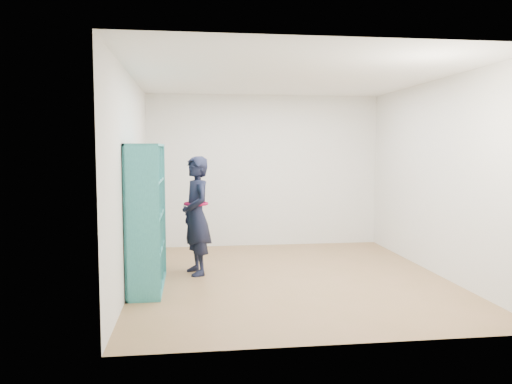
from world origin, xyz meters
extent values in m
plane|color=olive|center=(0.00, 0.00, 0.00)|extent=(4.50, 4.50, 0.00)
plane|color=white|center=(0.00, 0.00, 2.60)|extent=(4.50, 4.50, 0.00)
cube|color=silver|center=(-2.00, 0.00, 1.30)|extent=(0.02, 4.50, 2.60)
cube|color=silver|center=(2.00, 0.00, 1.30)|extent=(0.02, 4.50, 2.60)
cube|color=silver|center=(0.00, 2.25, 1.30)|extent=(4.00, 0.02, 2.60)
cube|color=silver|center=(0.00, -2.25, 1.30)|extent=(4.00, 0.02, 2.60)
cube|color=#28757D|center=(-1.80, -0.83, 0.87)|extent=(0.38, 0.03, 1.74)
cube|color=#28757D|center=(-1.80, 0.45, 0.87)|extent=(0.38, 0.03, 1.74)
cube|color=#28757D|center=(-1.80, -0.19, 0.01)|extent=(0.38, 1.31, 0.03)
cube|color=#28757D|center=(-1.80, -0.19, 1.73)|extent=(0.38, 1.31, 0.03)
cube|color=#28757D|center=(-1.98, -0.19, 0.87)|extent=(0.03, 1.31, 1.74)
cube|color=#28757D|center=(-1.80, -0.40, 0.87)|extent=(0.35, 0.03, 1.69)
cube|color=#28757D|center=(-1.80, 0.02, 0.87)|extent=(0.35, 0.03, 1.69)
cube|color=#28757D|center=(-1.80, -0.19, 0.45)|extent=(0.35, 1.25, 0.03)
cube|color=#28757D|center=(-1.80, -0.19, 0.87)|extent=(0.35, 1.25, 0.03)
cube|color=#28757D|center=(-1.80, -0.19, 1.29)|extent=(0.35, 1.25, 0.03)
cube|color=beige|center=(-1.78, -0.61, 0.07)|extent=(0.24, 0.15, 0.06)
cube|color=black|center=(-1.77, -0.67, 0.62)|extent=(0.20, 0.17, 0.32)
cube|color=maroon|center=(-1.77, -0.67, 1.00)|extent=(0.20, 0.17, 0.24)
cube|color=silver|center=(-1.78, -0.61, 1.34)|extent=(0.24, 0.15, 0.06)
cube|color=navy|center=(-1.77, -0.25, 0.16)|extent=(0.20, 0.17, 0.24)
cube|color=brown|center=(-1.77, -0.25, 0.61)|extent=(0.20, 0.17, 0.29)
cube|color=#BFB28C|center=(-1.78, -0.20, 0.93)|extent=(0.24, 0.15, 0.09)
cube|color=#26594C|center=(-1.77, -0.25, 1.46)|extent=(0.20, 0.17, 0.31)
cube|color=beige|center=(-1.77, 0.16, 0.20)|extent=(0.20, 0.17, 0.32)
cube|color=black|center=(-1.78, 0.22, 0.49)|extent=(0.24, 0.15, 0.06)
cube|color=maroon|center=(-1.77, 0.16, 1.03)|extent=(0.20, 0.17, 0.29)
cube|color=silver|center=(-1.77, 0.16, 1.43)|extent=(0.20, 0.17, 0.24)
imported|color=black|center=(-1.20, 0.37, 0.79)|extent=(0.53, 0.66, 1.58)
torus|color=maroon|center=(-1.20, 0.37, 0.95)|extent=(0.41, 0.41, 0.04)
cube|color=silver|center=(-1.35, 0.40, 0.90)|extent=(0.06, 0.09, 0.14)
cube|color=black|center=(-1.35, 0.40, 0.90)|extent=(0.05, 0.08, 0.13)
camera|label=1|loc=(-1.26, -6.29, 1.69)|focal=35.00mm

